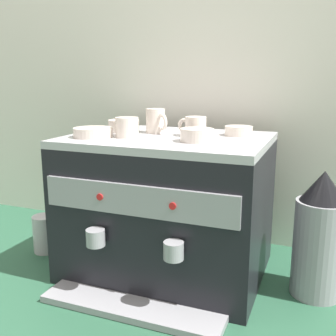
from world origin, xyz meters
The scene contains 12 objects.
ground_plane centered at (0.00, 0.00, 0.00)m, with size 4.00×4.00×0.00m, color #28563D.
tiled_backsplash_wall centered at (0.00, 0.37, 0.55)m, with size 2.80×0.03×1.10m, color silver.
espresso_machine centered at (0.00, 0.00, 0.23)m, with size 0.64×0.59×0.47m.
ceramic_cup_0 centered at (0.08, 0.03, 0.50)m, with size 0.10×0.07×0.06m.
ceramic_cup_1 centered at (-0.07, 0.06, 0.51)m, with size 0.10×0.08×0.08m.
ceramic_cup_2 centered at (-0.12, -0.07, 0.50)m, with size 0.09×0.09×0.06m.
ceramic_bowl_0 centered at (-0.19, 0.05, 0.49)m, with size 0.11×0.11×0.04m.
ceramic_bowl_1 centered at (0.21, 0.10, 0.49)m, with size 0.09×0.09×0.03m.
ceramic_bowl_2 centered at (0.12, -0.07, 0.49)m, with size 0.10×0.10×0.04m.
ceramic_bowl_3 centered at (-0.22, -0.11, 0.49)m, with size 0.13×0.13×0.03m.
coffee_grinder centered at (0.49, 0.01, 0.19)m, with size 0.15×0.15×0.39m.
milk_pitcher centered at (-0.49, -0.04, 0.07)m, with size 0.09×0.09×0.14m, color #B7B7BC.
Camera 1 is at (0.48, -1.22, 0.66)m, focal length 43.05 mm.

